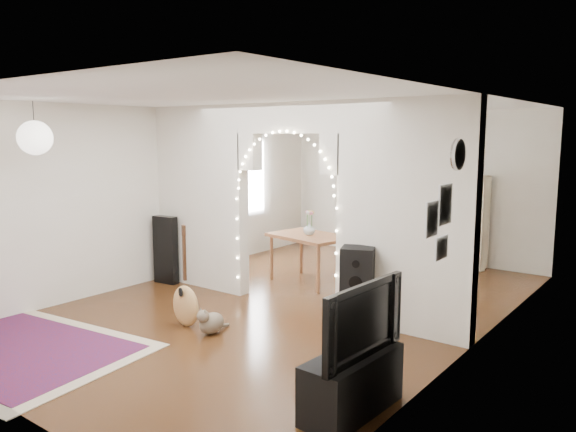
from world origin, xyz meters
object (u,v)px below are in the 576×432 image
Objects in this scene: dining_chair_left at (372,270)px; dining_chair_right at (394,257)px; media_console at (352,383)px; bookcase at (441,219)px; floor_speaker at (357,288)px; acoustic_guitar at (185,289)px; dining_table at (309,239)px.

dining_chair_right reaches higher than dining_chair_left.
dining_chair_right is at bearing 115.45° from media_console.
bookcase is 2.89× the size of dining_chair_right.
floor_speaker is 1.98m from dining_chair_left.
dining_chair_left is at bearing 119.37° from media_console.
dining_chair_right is (0.77, 3.97, -0.20)m from acoustic_guitar.
floor_speaker reaches higher than dining_table.
dining_chair_right is at bearing 73.26° from dining_table.
floor_speaker is 1.92× the size of dining_chair_left.
dining_table is at bearing 111.81° from acoustic_guitar.
dining_table reaches higher than dining_chair_right.
acoustic_guitar is at bearing -166.72° from floor_speaker.
dining_table reaches higher than media_console.
bookcase reaches higher than acoustic_guitar.
dining_table is at bearing 132.91° from media_console.
bookcase is 2.66m from dining_table.
dining_chair_left is at bearing 38.40° from dining_table.
dining_chair_left is at bearing -105.63° from dining_chair_right.
bookcase is at bearing 46.01° from dining_chair_right.
acoustic_guitar reaches higher than dining_table.
dining_chair_right is (-0.39, -0.97, -0.55)m from bookcase.
acoustic_guitar is 1.05× the size of media_console.
bookcase is 1.21× the size of dining_table.
media_console reaches higher than dining_chair_left.
media_console is at bearing -89.41° from dining_chair_right.
acoustic_guitar is at bearing -79.57° from dining_table.
bookcase is at bearing 92.12° from dining_chair_left.
dining_chair_right is (-1.90, 4.59, 0.00)m from media_console.
dining_chair_left is (-1.79, 3.60, -0.02)m from media_console.
media_console is at bearing -60.75° from bookcase.
dining_chair_right is at bearing 101.33° from acoustic_guitar.
floor_speaker is 2.93m from dining_chair_right.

